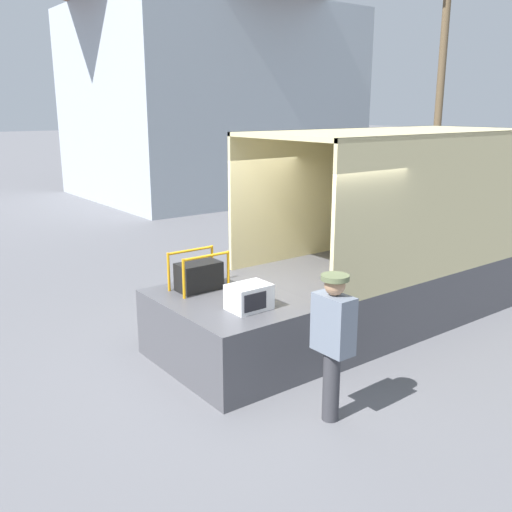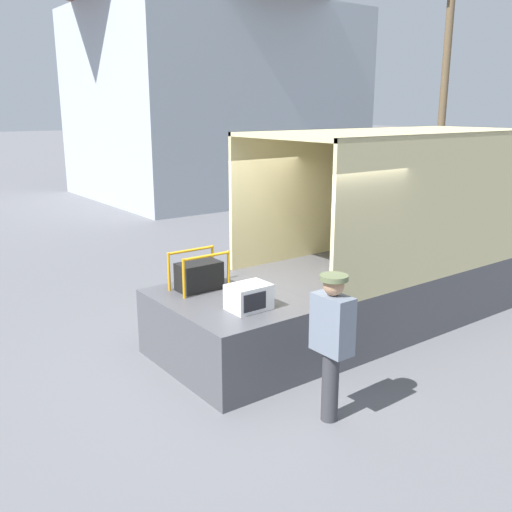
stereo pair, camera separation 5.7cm
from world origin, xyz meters
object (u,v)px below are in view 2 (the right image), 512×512
(box_truck, at_px, (445,248))
(worker_person, at_px, (332,334))
(utility_pole, at_px, (445,78))
(microwave, at_px, (249,297))
(portable_generator, at_px, (200,275))

(box_truck, relative_size, worker_person, 4.11)
(worker_person, relative_size, utility_pole, 0.20)
(box_truck, relative_size, microwave, 13.47)
(microwave, height_order, utility_pole, utility_pole)
(worker_person, bearing_deg, microwave, 94.62)
(box_truck, distance_m, utility_pole, 13.14)
(box_truck, distance_m, worker_person, 4.79)
(microwave, distance_m, worker_person, 1.31)
(box_truck, xyz_separation_m, portable_generator, (-4.60, 0.53, 0.21))
(utility_pole, bearing_deg, box_truck, -143.42)
(microwave, relative_size, worker_person, 0.31)
(portable_generator, distance_m, worker_person, 2.33)
(portable_generator, xyz_separation_m, worker_person, (0.16, -2.32, -0.11))
(microwave, height_order, portable_generator, portable_generator)
(microwave, bearing_deg, portable_generator, 93.03)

